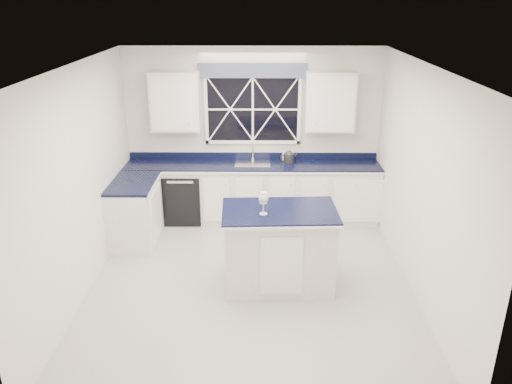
{
  "coord_description": "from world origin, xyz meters",
  "views": [
    {
      "loc": [
        0.12,
        -5.46,
        3.43
      ],
      "look_at": [
        0.07,
        0.4,
        1.09
      ],
      "focal_mm": 35.0,
      "sensor_mm": 36.0,
      "label": 1
    }
  ],
  "objects_px": {
    "dishwasher": "(184,195)",
    "kettle": "(289,157)",
    "wine_glass": "(263,199)",
    "island": "(279,248)",
    "soap_bottle": "(286,154)",
    "faucet": "(253,151)"
  },
  "relations": [
    {
      "from": "dishwasher",
      "to": "wine_glass",
      "type": "height_order",
      "value": "wine_glass"
    },
    {
      "from": "dishwasher",
      "to": "faucet",
      "type": "xyz_separation_m",
      "value": [
        1.1,
        0.19,
        0.69
      ]
    },
    {
      "from": "dishwasher",
      "to": "faucet",
      "type": "height_order",
      "value": "faucet"
    },
    {
      "from": "kettle",
      "to": "soap_bottle",
      "type": "height_order",
      "value": "kettle"
    },
    {
      "from": "island",
      "to": "kettle",
      "type": "xyz_separation_m",
      "value": [
        0.22,
        2.07,
        0.52
      ]
    },
    {
      "from": "dishwasher",
      "to": "kettle",
      "type": "xyz_separation_m",
      "value": [
        1.67,
        0.11,
        0.62
      ]
    },
    {
      "from": "kettle",
      "to": "soap_bottle",
      "type": "distance_m",
      "value": 0.11
    },
    {
      "from": "island",
      "to": "soap_bottle",
      "type": "height_order",
      "value": "soap_bottle"
    },
    {
      "from": "faucet",
      "to": "wine_glass",
      "type": "distance_m",
      "value": 2.29
    },
    {
      "from": "dishwasher",
      "to": "kettle",
      "type": "bearing_deg",
      "value": 3.63
    },
    {
      "from": "island",
      "to": "wine_glass",
      "type": "height_order",
      "value": "wine_glass"
    },
    {
      "from": "wine_glass",
      "to": "dishwasher",
      "type": "bearing_deg",
      "value": 121.14
    },
    {
      "from": "faucet",
      "to": "wine_glass",
      "type": "relative_size",
      "value": 1.1
    },
    {
      "from": "dishwasher",
      "to": "soap_bottle",
      "type": "distance_m",
      "value": 1.75
    },
    {
      "from": "faucet",
      "to": "island",
      "type": "height_order",
      "value": "faucet"
    },
    {
      "from": "dishwasher",
      "to": "faucet",
      "type": "distance_m",
      "value": 1.31
    },
    {
      "from": "dishwasher",
      "to": "wine_glass",
      "type": "bearing_deg",
      "value": -58.86
    },
    {
      "from": "faucet",
      "to": "kettle",
      "type": "distance_m",
      "value": 0.58
    },
    {
      "from": "dishwasher",
      "to": "island",
      "type": "relative_size",
      "value": 0.58
    },
    {
      "from": "wine_glass",
      "to": "soap_bottle",
      "type": "bearing_deg",
      "value": 80.93
    },
    {
      "from": "dishwasher",
      "to": "soap_bottle",
      "type": "xyz_separation_m",
      "value": [
        1.62,
        0.2,
        0.63
      ]
    },
    {
      "from": "kettle",
      "to": "soap_bottle",
      "type": "bearing_deg",
      "value": 98.98
    }
  ]
}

